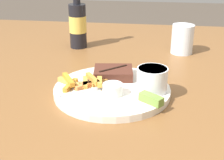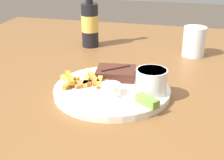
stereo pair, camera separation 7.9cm
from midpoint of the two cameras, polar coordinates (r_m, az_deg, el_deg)
dining_table at (r=0.84m, az=-2.72°, el=-6.36°), size 1.41×1.53×0.78m
dinner_plate at (r=0.81m, az=-2.82°, el=-1.95°), size 0.30×0.30×0.02m
steak_portion at (r=0.86m, az=-2.41°, el=1.26°), size 0.11×0.10×0.03m
fries_pile at (r=0.81m, az=-8.08°, el=-0.52°), size 0.14×0.09×0.02m
coleslaw_cup at (r=0.77m, az=4.45°, el=0.25°), size 0.08×0.08×0.06m
dipping_sauce_cup at (r=0.76m, az=-2.87°, el=-1.67°), size 0.05×0.05×0.03m
pickle_spear at (r=0.72m, az=4.04°, el=-3.56°), size 0.06×0.05×0.02m
fork_utensil at (r=0.78m, az=-8.29°, el=-2.19°), size 0.12×0.08×0.00m
knife_utensil at (r=0.83m, az=-4.23°, el=-0.24°), size 0.07×0.16×0.01m
beer_bottle at (r=1.16m, az=-8.28°, el=10.25°), size 0.06×0.06×0.26m
drinking_glass at (r=1.11m, az=10.76°, el=7.32°), size 0.08×0.08×0.10m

